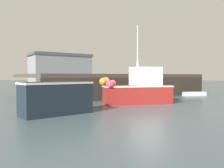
% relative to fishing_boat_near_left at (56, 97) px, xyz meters
% --- Properties ---
extents(ground, '(120.00, 160.00, 0.10)m').
position_rel_fishing_boat_near_left_xyz_m(ground, '(5.70, 0.25, -0.78)').
color(ground, '#3D4C51').
extents(pier, '(14.49, 7.92, 1.76)m').
position_rel_fishing_boat_near_left_xyz_m(pier, '(7.56, 6.74, 0.75)').
color(pier, '#473D33').
rests_on(pier, ground).
extents(fishing_boat_near_left, '(3.06, 1.50, 1.38)m').
position_rel_fishing_boat_near_left_xyz_m(fishing_boat_near_left, '(0.00, 0.00, 0.00)').
color(fishing_boat_near_left, '#19232D').
rests_on(fishing_boat_near_left, ground).
extents(fishing_boat_near_right, '(4.21, 2.53, 4.53)m').
position_rel_fishing_boat_near_left_xyz_m(fishing_boat_near_right, '(5.28, 0.96, 0.13)').
color(fishing_boat_near_right, maroon).
rests_on(fishing_boat_near_right, ground).
extents(rowboat, '(1.97, 1.20, 0.34)m').
position_rel_fishing_boat_near_left_xyz_m(rowboat, '(12.52, 2.47, -0.57)').
color(rowboat, silver).
rests_on(rowboat, ground).
extents(warehouse, '(11.40, 5.87, 5.81)m').
position_rel_fishing_boat_near_left_xyz_m(warehouse, '(12.78, 33.27, 2.20)').
color(warehouse, gray).
rests_on(warehouse, ground).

